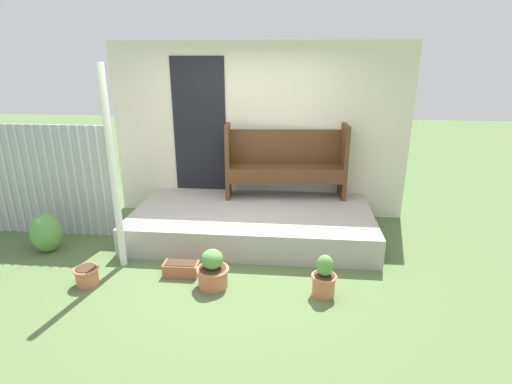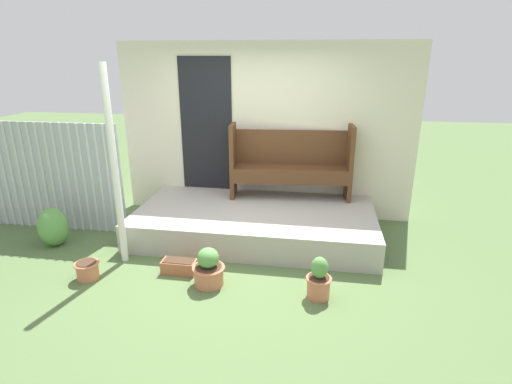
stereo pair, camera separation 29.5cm
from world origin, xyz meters
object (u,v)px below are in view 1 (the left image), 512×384
Objects in this scene: flower_pot_middle at (213,271)px; flower_pot_right at (324,278)px; support_post at (113,172)px; planter_box_rect at (181,269)px; bench at (286,160)px; flower_pot_left at (87,275)px; shrub_by_fence at (46,232)px.

flower_pot_middle is 0.94× the size of flower_pot_right.
support_post is 1.34m from planter_box_rect.
flower_pot_left is (-2.10, -2.08, -0.83)m from bench.
flower_pot_left is 1.15m from shrub_by_fence.
shrub_by_fence is at bearing 169.09° from flower_pot_right.
bench is at bearing 40.37° from support_post.
flower_pot_middle is at bearing 4.07° from flower_pot_left.
flower_pot_right is at bearing -8.96° from planter_box_rect.
support_post reaches higher than bench.
flower_pot_right is 3.53m from shrub_by_fence.
bench is 2.23m from flower_pot_middle.
bench reaches higher than shrub_by_fence.
planter_box_rect is at bearing -12.55° from shrub_by_fence.
flower_pot_left is 2.58m from flower_pot_right.
flower_pot_right is (0.47, -2.03, -0.74)m from bench.
support_post is 1.57m from flower_pot_middle.
flower_pot_right is 1.62m from planter_box_rect.
flower_pot_middle is 0.47m from planter_box_rect.
planter_box_rect is 0.76× the size of shrub_by_fence.
flower_pot_right is 1.17× the size of planter_box_rect.
flower_pot_middle is (-0.72, -1.98, -0.75)m from bench.
flower_pot_right reaches higher than planter_box_rect.
bench is 3.39× the size of shrub_by_fence.
flower_pot_right is at bearing -81.75° from bench.
flower_pot_right is (2.36, -0.42, -0.96)m from support_post.
support_post is at bearing 169.82° from flower_pot_right.
flower_pot_right reaches higher than flower_pot_left.
shrub_by_fence is (-1.10, 0.24, -0.90)m from support_post.
bench is 6.48× the size of flower_pot_left.
flower_pot_right is at bearing -10.18° from support_post.
planter_box_rect is at bearing -127.20° from bench.
bench is at bearing 44.60° from flower_pot_left.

